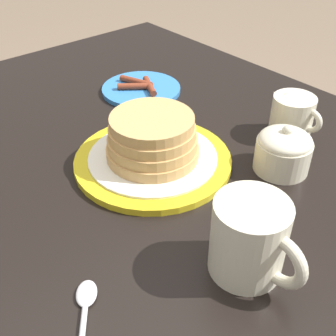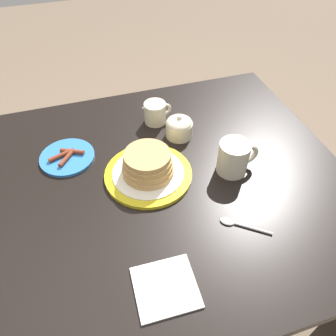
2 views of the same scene
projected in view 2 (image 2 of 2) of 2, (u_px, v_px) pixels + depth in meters
ground_plane at (157, 292)px, 1.51m from camera, size 8.00×8.00×0.00m
dining_table at (153, 208)px, 1.06m from camera, size 1.19×0.98×0.75m
pancake_plate at (146, 168)px, 0.97m from camera, size 0.26×0.26×0.09m
side_plate_bacon at (67, 157)px, 1.04m from camera, size 0.17×0.17×0.02m
coffee_mug at (234, 157)px, 0.97m from camera, size 0.13×0.09×0.10m
creamer_pitcher at (155, 112)px, 1.15m from camera, size 0.11×0.08×0.09m
sugar_bowl at (179, 127)px, 1.10m from camera, size 0.09×0.09×0.08m
napkin at (166, 287)px, 0.74m from camera, size 0.15×0.14×0.01m
spoon at (237, 224)px, 0.87m from camera, size 0.12×0.10×0.01m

